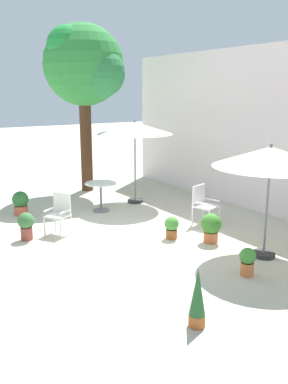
{
  "coord_description": "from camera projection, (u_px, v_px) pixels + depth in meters",
  "views": [
    {
      "loc": [
        7.16,
        -4.26,
        3.06
      ],
      "look_at": [
        0.0,
        0.53,
        0.97
      ],
      "focal_mm": 38.54,
      "sensor_mm": 36.0,
      "label": 1
    }
  ],
  "objects": [
    {
      "name": "ground_plane",
      "position": [
        123.0,
        239.0,
        8.81
      ],
      "size": [
        60.0,
        60.0,
        0.0
      ],
      "primitive_type": "plane",
      "color": "beige"
    },
    {
      "name": "villa_facade",
      "position": [
        262.0,
        130.0,
        10.56
      ],
      "size": [
        10.66,
        0.3,
        4.21
      ],
      "primitive_type": "cube",
      "color": "white",
      "rests_on": "ground"
    },
    {
      "name": "shade_tree",
      "position": [
        85.0,
        66.0,
        12.31
      ],
      "size": [
        2.54,
        2.42,
        5.06
      ],
      "color": "#4E2E1C",
      "rests_on": "ground"
    },
    {
      "name": "patio_umbrella_0",
      "position": [
        271.0,
        158.0,
        7.44
      ],
      "size": [
        2.12,
        2.12,
        2.17
      ],
      "color": "#2D2D2D",
      "rests_on": "ground"
    },
    {
      "name": "patio_umbrella_1",
      "position": [
        135.0,
        129.0,
        11.28
      ],
      "size": [
        2.09,
        2.09,
        2.33
      ],
      "color": "#2D2D2D",
      "rests_on": "ground"
    },
    {
      "name": "cafe_table_0",
      "position": [
        101.0,
        191.0,
        10.78
      ],
      "size": [
        0.82,
        0.82,
        0.76
      ],
      "color": "silver",
      "rests_on": "ground"
    },
    {
      "name": "patio_chair_0",
      "position": [
        203.0,
        202.0,
        9.69
      ],
      "size": [
        0.6,
        0.6,
        0.94
      ],
      "color": "white",
      "rests_on": "ground"
    },
    {
      "name": "patio_chair_2",
      "position": [
        59.0,
        211.0,
        9.05
      ],
      "size": [
        0.61,
        0.6,
        0.91
      ],
      "color": "white",
      "rests_on": "ground"
    },
    {
      "name": "potted_plant_0",
      "position": [
        172.0,
        227.0,
        8.79
      ],
      "size": [
        0.31,
        0.31,
        0.49
      ],
      "color": "#9F582A",
      "rests_on": "ground"
    },
    {
      "name": "potted_plant_1",
      "position": [
        26.0,
        224.0,
        8.7
      ],
      "size": [
        0.35,
        0.35,
        0.6
      ],
      "color": "#964439",
      "rests_on": "ground"
    },
    {
      "name": "potted_plant_2",
      "position": [
        197.0,
        298.0,
        5.44
      ],
      "size": [
        0.23,
        0.23,
        0.84
      ],
      "color": "#A65729",
      "rests_on": "ground"
    },
    {
      "name": "potted_plant_3",
      "position": [
        211.0,
        226.0,
        8.55
      ],
      "size": [
        0.43,
        0.43,
        0.62
      ],
      "color": "#C5663B",
      "rests_on": "ground"
    },
    {
      "name": "potted_plant_4",
      "position": [
        247.0,
        260.0,
        7.01
      ],
      "size": [
        0.29,
        0.28,
        0.5
      ],
      "color": "#CE6E3C",
      "rests_on": "ground"
    },
    {
      "name": "potted_plant_6",
      "position": [
        21.0,
        203.0,
        10.47
      ],
      "size": [
        0.41,
        0.41,
        0.62
      ],
      "color": "#BE5540",
      "rests_on": "ground"
    }
  ]
}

